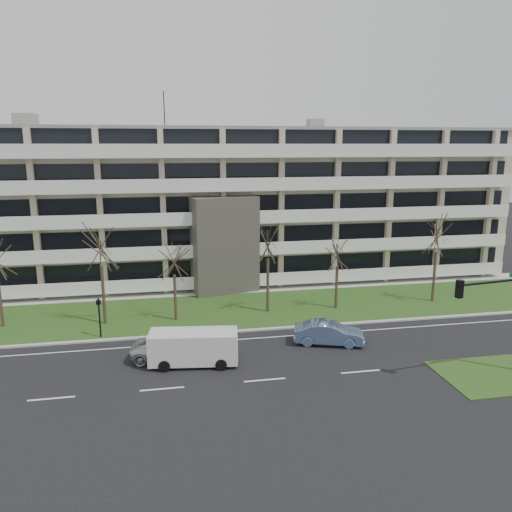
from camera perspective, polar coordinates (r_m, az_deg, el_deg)
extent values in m
plane|color=black|center=(30.46, 1.02, -13.99)|extent=(160.00, 160.00, 0.00)
cube|color=#304B19|center=(42.30, -2.56, -6.16)|extent=(90.00, 10.00, 0.06)
cube|color=#B2B2AD|center=(37.64, -1.47, -8.53)|extent=(90.00, 0.35, 0.12)
cube|color=#B2B2AD|center=(47.49, -3.51, -4.04)|extent=(90.00, 2.00, 0.08)
cube|color=#304B19|center=(34.29, 25.92, -12.11)|extent=(7.00, 5.00, 0.06)
cube|color=white|center=(36.28, -1.08, -9.45)|extent=(90.00, 0.12, 0.01)
cube|color=#C4B798|center=(52.81, -4.58, 5.91)|extent=(60.00, 12.00, 15.00)
cube|color=gray|center=(52.47, -4.73, 14.24)|extent=(60.50, 12.50, 0.30)
cube|color=#4C4742|center=(46.41, -3.58, 1.24)|extent=(6.39, 3.69, 9.00)
cube|color=black|center=(46.77, -3.51, -1.81)|extent=(4.92, 1.19, 3.50)
cube|color=gray|center=(53.67, -24.84, 13.92)|extent=(2.00, 2.00, 1.20)
cylinder|color=black|center=(52.27, -10.45, 16.12)|extent=(0.10, 0.10, 3.50)
cube|color=black|center=(47.88, -3.69, -1.34)|extent=(58.00, 0.10, 1.80)
cube|color=white|center=(47.62, -3.56, -3.29)|extent=(58.00, 1.40, 0.22)
cube|color=white|center=(46.83, -3.47, -2.80)|extent=(58.00, 0.08, 1.00)
cube|color=black|center=(47.25, -3.74, 2.19)|extent=(58.00, 0.10, 1.80)
cube|color=white|center=(46.88, -3.61, 0.24)|extent=(58.00, 1.40, 0.22)
cube|color=white|center=(46.13, -3.52, 0.80)|extent=(58.00, 0.08, 1.00)
cube|color=black|center=(46.80, -3.79, 5.80)|extent=(58.00, 0.10, 1.80)
cube|color=white|center=(46.33, -3.66, 3.86)|extent=(58.00, 1.40, 0.22)
cube|color=white|center=(45.61, -3.57, 4.49)|extent=(58.00, 0.08, 1.00)
cube|color=black|center=(46.54, -3.85, 9.47)|extent=(58.00, 0.10, 1.80)
cube|color=white|center=(45.97, -3.71, 7.56)|extent=(58.00, 1.40, 0.22)
cube|color=white|center=(45.28, -3.62, 8.25)|extent=(58.00, 0.08, 1.00)
cube|color=black|center=(46.47, -3.90, 13.17)|extent=(58.00, 0.10, 1.80)
cube|color=white|center=(45.81, -3.77, 11.30)|extent=(58.00, 1.40, 0.22)
cube|color=white|center=(45.15, -3.68, 12.04)|extent=(58.00, 0.08, 1.00)
imported|color=silver|center=(33.15, -9.42, -10.45)|extent=(5.77, 3.60, 1.49)
imported|color=#6F8FC2|center=(35.52, 8.31, -8.71)|extent=(5.12, 3.06, 1.59)
cube|color=silver|center=(32.24, -7.16, -10.22)|extent=(5.75, 2.74, 1.95)
cube|color=black|center=(32.02, -7.18, -9.29)|extent=(5.33, 2.54, 0.72)
cube|color=silver|center=(32.22, -2.43, -10.44)|extent=(0.61, 1.98, 1.23)
cylinder|color=black|center=(31.80, -10.44, -12.28)|extent=(0.74, 0.35, 0.72)
cylinder|color=black|center=(33.66, -10.02, -10.82)|extent=(0.74, 0.35, 0.72)
cylinder|color=black|center=(31.56, -4.01, -12.30)|extent=(0.74, 0.35, 0.72)
cylinder|color=black|center=(33.43, -3.97, -10.82)|extent=(0.74, 0.35, 0.72)
cylinder|color=black|center=(31.73, 25.68, -2.67)|extent=(5.32, 0.82, 0.14)
cube|color=black|center=(30.16, 22.23, -3.51)|extent=(0.37, 0.37, 1.03)
sphere|color=red|center=(30.07, 22.28, -2.91)|extent=(0.21, 0.21, 0.21)
sphere|color=orange|center=(30.16, 22.23, -3.51)|extent=(0.21, 0.21, 0.21)
sphere|color=green|center=(30.25, 22.18, -4.11)|extent=(0.21, 0.21, 0.21)
cylinder|color=black|center=(37.70, -17.45, -6.79)|extent=(0.12, 0.12, 2.97)
cube|color=black|center=(37.33, -17.57, -5.07)|extent=(0.33, 0.29, 0.32)
sphere|color=red|center=(37.33, -17.57, -5.07)|extent=(0.14, 0.14, 0.14)
cylinder|color=#382B21|center=(42.53, -27.19, -4.56)|extent=(0.24, 0.24, 4.19)
cylinder|color=#382B21|center=(40.14, -17.04, -4.33)|extent=(0.24, 0.24, 4.64)
cylinder|color=#382B21|center=(39.84, -9.22, -4.74)|extent=(0.24, 0.24, 3.72)
cylinder|color=#382B21|center=(41.19, 1.35, -3.41)|extent=(0.24, 0.24, 4.53)
cylinder|color=#382B21|center=(42.74, 9.17, -3.60)|extent=(0.24, 0.24, 3.63)
cylinder|color=#382B21|center=(46.60, 19.68, -2.26)|extent=(0.24, 0.24, 4.52)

